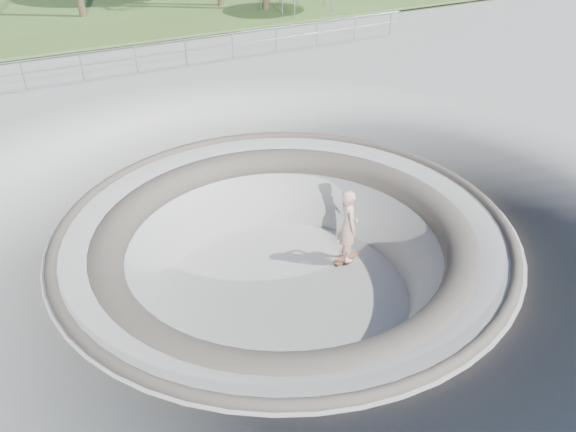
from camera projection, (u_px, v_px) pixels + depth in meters
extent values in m
plane|color=#999994|center=(284.00, 225.00, 12.69)|extent=(180.00, 180.00, 0.00)
torus|color=#999994|center=(285.00, 294.00, 13.75)|extent=(14.00, 14.00, 4.00)
cylinder|color=#999994|center=(285.00, 292.00, 13.73)|extent=(6.60, 6.60, 0.10)
torus|color=#524B41|center=(284.00, 226.00, 12.70)|extent=(10.24, 10.24, 0.24)
torus|color=#524B41|center=(284.00, 242.00, 12.93)|extent=(8.91, 8.91, 0.81)
ellipsoid|color=brown|center=(102.00, 16.00, 64.86)|extent=(61.60, 44.00, 28.60)
cylinder|color=gray|center=(134.00, 46.00, 21.03)|extent=(25.00, 0.05, 0.05)
cylinder|color=gray|center=(136.00, 58.00, 21.27)|extent=(25.00, 0.05, 0.05)
cube|color=brown|center=(346.00, 258.00, 14.72)|extent=(0.78, 0.36, 0.02)
cylinder|color=#A2A2A6|center=(346.00, 259.00, 14.74)|extent=(0.06, 0.16, 0.03)
cylinder|color=#A2A2A6|center=(346.00, 259.00, 14.74)|extent=(0.06, 0.16, 0.03)
cylinder|color=beige|center=(346.00, 259.00, 14.75)|extent=(0.06, 0.04, 0.06)
cylinder|color=beige|center=(346.00, 259.00, 14.75)|extent=(0.06, 0.04, 0.06)
cylinder|color=beige|center=(346.00, 259.00, 14.75)|extent=(0.06, 0.04, 0.06)
cylinder|color=beige|center=(346.00, 259.00, 14.75)|extent=(0.06, 0.04, 0.06)
imported|color=#E4AF94|center=(348.00, 226.00, 14.19)|extent=(0.67, 0.84, 2.00)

